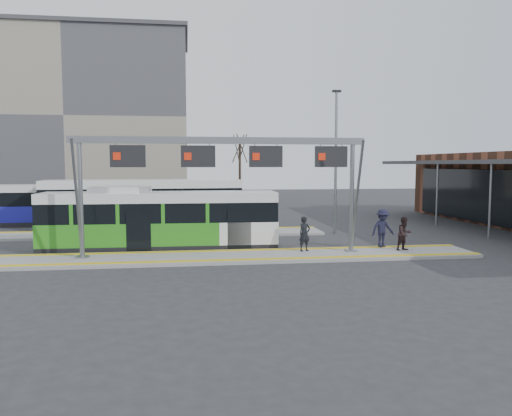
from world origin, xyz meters
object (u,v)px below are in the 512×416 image
(gantry, at_px, (225,161))
(hero_bus, at_px, (160,221))
(passenger_a, at_px, (305,234))
(passenger_c, at_px, (383,228))
(passenger_b, at_px, (405,234))

(gantry, relative_size, hero_bus, 1.15)
(passenger_a, height_order, passenger_c, passenger_c)
(hero_bus, relative_size, passenger_a, 7.02)
(passenger_b, distance_m, passenger_c, 1.20)
(passenger_b, bearing_deg, gantry, 161.19)
(gantry, relative_size, passenger_a, 8.09)
(gantry, bearing_deg, passenger_c, 6.27)
(passenger_b, height_order, passenger_c, passenger_c)
(passenger_b, relative_size, passenger_c, 0.85)
(passenger_a, distance_m, passenger_b, 4.68)
(gantry, xyz_separation_m, passenger_c, (7.70, 0.85, -3.23))
(gantry, height_order, passenger_c, gantry)
(gantry, xyz_separation_m, passenger_b, (8.37, -0.13, -3.37))
(passenger_a, bearing_deg, passenger_c, -11.98)
(hero_bus, height_order, passenger_c, hero_bus)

